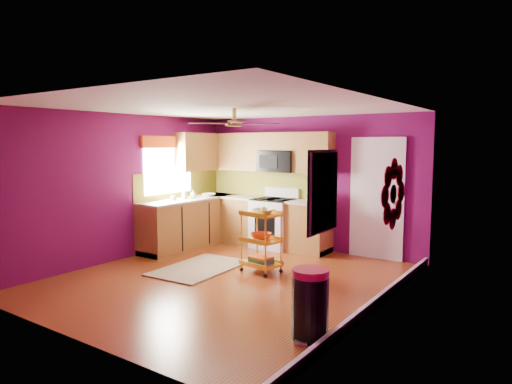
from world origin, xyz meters
The scene contains 18 objects.
ground centered at (0.00, 0.00, 0.00)m, with size 5.00×5.00×0.00m, color maroon.
room_envelope centered at (0.03, 0.00, 1.63)m, with size 4.54×5.04×2.52m.
lower_cabinets centered at (-1.35, 1.82, 0.43)m, with size 2.81×2.31×0.94m.
electric_range centered at (-0.55, 2.17, 0.48)m, with size 0.76×0.66×1.13m.
upper_cabinetry centered at (-1.24, 2.17, 1.80)m, with size 2.80×2.30×1.26m.
left_window centered at (-2.22, 1.05, 1.74)m, with size 0.08×1.35×1.08m.
panel_door centered at (1.35, 2.47, 1.02)m, with size 0.95×0.11×2.15m.
right_wall_art centered at (2.23, -0.34, 1.44)m, with size 0.04×2.74×1.04m.
ceiling_fan centered at (0.00, 0.20, 2.29)m, with size 1.01×1.01×0.26m.
shag_rug centered at (-0.73, 0.22, 0.01)m, with size 0.97×1.58×0.02m, color #331C11.
rolling_cart centered at (0.20, 0.61, 0.53)m, with size 0.63×0.50×1.03m.
trash_can centered at (1.96, -1.12, 0.36)m, with size 0.46×0.46×0.72m.
teal_kettle centered at (0.24, 2.21, 1.02)m, with size 0.18×0.18×0.21m.
toaster centered at (0.40, 2.24, 1.03)m, with size 0.22×0.15×0.18m, color beige.
soap_bottle_a centered at (-1.99, 1.23, 1.03)m, with size 0.08×0.08×0.18m, color #EA3F72.
soap_bottle_b centered at (-1.90, 1.37, 1.02)m, with size 0.13×0.13×0.16m, color white.
counter_dish centered at (-1.85, 1.78, 0.97)m, with size 0.25×0.25×0.06m, color white.
counter_cup centered at (-1.98, 0.93, 0.98)m, with size 0.11×0.11×0.09m, color white.
Camera 1 is at (4.05, -5.13, 1.98)m, focal length 32.00 mm.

